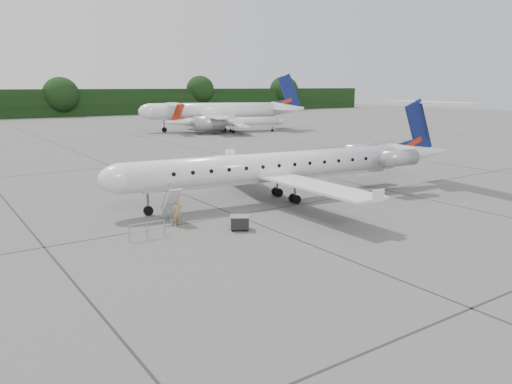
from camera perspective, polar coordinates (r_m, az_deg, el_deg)
ground at (r=35.64m, az=10.07°, el=-2.67°), size 320.00×320.00×0.00m
treeline at (r=156.50m, az=-25.70°, el=9.07°), size 260.00×4.00×8.00m
main_regional_jet at (r=38.89m, az=2.11°, el=4.52°), size 32.53×25.28×7.69m
airstair at (r=33.79m, az=-9.66°, el=-1.36°), size 1.13×2.36×2.41m
passenger at (r=32.67m, az=-8.97°, el=-2.34°), size 0.73×0.55×1.80m
safety_railing at (r=30.39m, az=-12.34°, el=-4.36°), size 2.20×0.13×1.00m
baggage_cart at (r=31.55m, az=-1.87°, el=-3.49°), size 1.45×1.38×0.99m
bg_narrowbody at (r=101.01m, az=-4.89°, el=10.11°), size 36.94×31.57×11.22m
bg_regional_right at (r=97.88m, az=-2.32°, el=8.53°), size 26.27×22.12×5.90m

